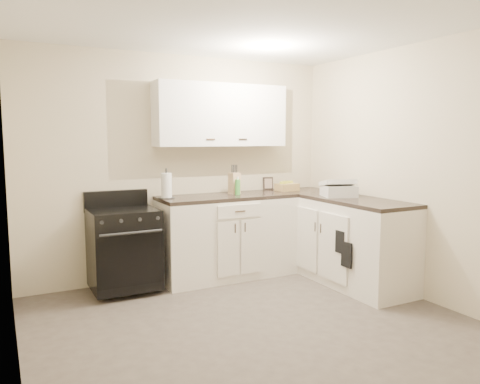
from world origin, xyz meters
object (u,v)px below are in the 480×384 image
wicker_basket (287,187)px  countertop_grill (339,191)px  paper_towel (167,186)px  stove (124,248)px  knife_block (234,183)px

wicker_basket → countertop_grill: 0.77m
paper_towel → wicker_basket: paper_towel is taller
stove → paper_towel: bearing=8.4°
paper_towel → stove: bearing=-171.6°
stove → wicker_basket: 2.10m
countertop_grill → stove: bearing=-176.2°
knife_block → paper_towel: (-0.82, -0.02, 0.01)m
paper_towel → knife_block: bearing=1.5°
knife_block → countertop_grill: knife_block is taller
wicker_basket → paper_towel: bearing=-179.4°
wicker_basket → knife_block: bearing=179.6°
paper_towel → wicker_basket: (1.54, 0.02, -0.09)m
wicker_basket → countertop_grill: (0.19, -0.74, 0.02)m
knife_block → wicker_basket: size_ratio=0.94×
knife_block → stove: bearing=173.5°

